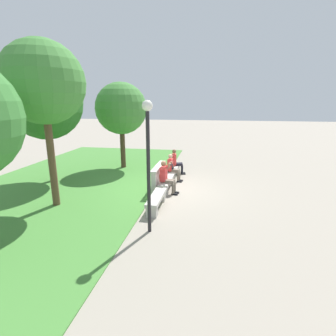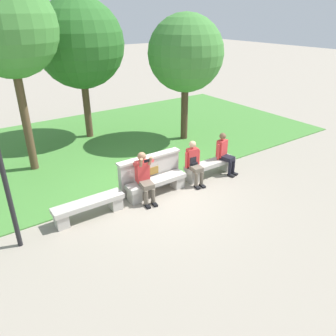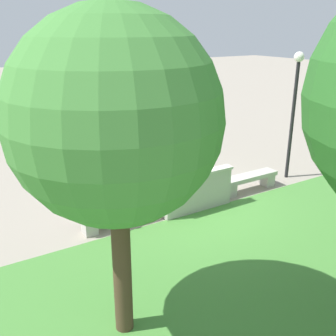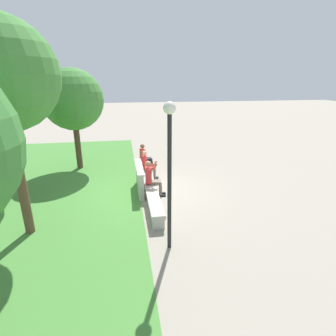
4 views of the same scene
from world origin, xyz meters
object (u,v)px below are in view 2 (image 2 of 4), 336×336
(person_companion, at_px, (225,152))
(tree_far_back, at_px, (80,44))
(person_photographer, at_px, (144,175))
(tree_left_background, at_px, (8,29))
(backpack, at_px, (192,162))
(person_distant, at_px, (194,161))
(bench_main, at_px, (89,206))
(bench_near, at_px, (157,184))
(bench_mid, at_px, (210,167))
(tree_behind_wall, at_px, (186,54))

(person_companion, height_order, tree_far_back, tree_far_back)
(person_photographer, distance_m, tree_left_background, 5.30)
(backpack, bearing_deg, person_photographer, -176.66)
(person_distant, xyz_separation_m, person_companion, (1.19, 0.00, 0.00))
(person_photographer, xyz_separation_m, person_distant, (1.66, 0.01, -0.06))
(bench_main, relative_size, person_companion, 1.39)
(bench_near, bearing_deg, bench_main, 180.00)
(bench_mid, bearing_deg, person_distant, -174.69)
(backpack, distance_m, tree_behind_wall, 4.39)
(backpack, bearing_deg, tree_behind_wall, 56.14)
(person_photographer, relative_size, tree_behind_wall, 0.29)
(bench_main, distance_m, person_distant, 3.21)
(bench_main, bearing_deg, tree_far_back, 67.08)
(bench_near, bearing_deg, tree_behind_wall, 42.68)
(backpack, bearing_deg, person_companion, -4.12)
(bench_near, bearing_deg, person_photographer, -169.70)
(bench_near, relative_size, person_distant, 1.39)
(person_distant, height_order, person_companion, same)
(tree_behind_wall, bearing_deg, bench_main, -150.07)
(tree_behind_wall, bearing_deg, tree_far_back, 141.43)
(person_photographer, bearing_deg, bench_mid, 1.86)
(person_distant, height_order, backpack, person_distant)
(person_photographer, bearing_deg, person_distant, 0.39)
(bench_mid, height_order, person_companion, person_companion)
(bench_near, relative_size, tree_far_back, 0.34)
(person_photographer, height_order, tree_far_back, tree_far_back)
(bench_mid, xyz_separation_m, tree_far_back, (-1.64, 5.32, 3.19))
(bench_near, distance_m, person_distant, 1.30)
(tree_behind_wall, xyz_separation_m, tree_far_back, (-2.93, 2.34, 0.31))
(backpack, bearing_deg, bench_mid, -1.69)
(person_companion, bearing_deg, backpack, 175.88)
(tree_behind_wall, relative_size, tree_far_back, 0.90)
(backpack, bearing_deg, person_distant, -95.39)
(backpack, distance_m, tree_far_back, 6.10)
(bench_mid, relative_size, backpack, 4.08)
(bench_near, height_order, person_distant, person_distant)
(person_distant, distance_m, tree_far_back, 6.15)
(bench_main, distance_m, person_companion, 4.40)
(person_photographer, distance_m, backpack, 1.68)
(bench_main, relative_size, tree_behind_wall, 0.38)
(backpack, relative_size, tree_behind_wall, 0.09)
(person_companion, bearing_deg, bench_mid, 172.43)
(person_companion, xyz_separation_m, backpack, (-1.19, 0.09, -0.05))
(bench_near, relative_size, bench_mid, 1.00)
(backpack, xyz_separation_m, tree_far_back, (-0.94, 5.30, 2.86))
(bench_mid, height_order, tree_left_background, tree_left_background)
(person_companion, xyz_separation_m, tree_far_back, (-2.13, 5.39, 2.81))
(bench_mid, distance_m, person_companion, 0.62)
(bench_main, bearing_deg, person_photographer, -2.89)
(person_distant, distance_m, person_companion, 1.19)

